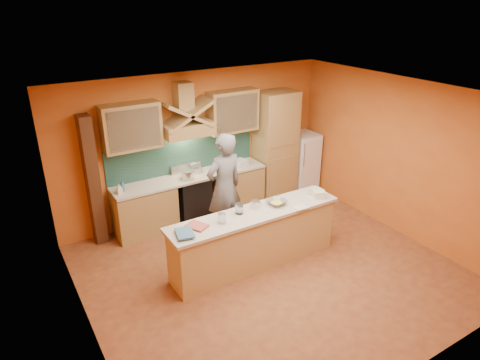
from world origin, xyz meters
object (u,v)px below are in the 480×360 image
stove (192,198)px  fridge (302,162)px  person (224,188)px  kitchen_scale (256,205)px  mixing_bowl (277,202)px

stove → fridge: size_ratio=0.69×
person → kitchen_scale: (0.08, -0.87, 0.02)m
fridge → kitchen_scale: 3.02m
fridge → person: size_ratio=0.66×
person → kitchen_scale: size_ratio=15.14×
person → fridge: bearing=-166.4°
stove → kitchen_scale: kitchen_scale is taller
person → mixing_bowl: size_ratio=6.40×
stove → person: 1.08m
stove → fridge: bearing=0.0°
stove → mixing_bowl: bearing=-70.8°
person → mixing_bowl: bearing=108.3°
fridge → kitchen_scale: fridge is taller
fridge → mixing_bowl: fridge is taller
person → kitchen_scale: 0.87m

